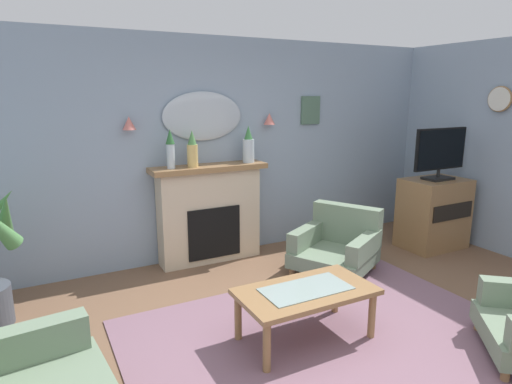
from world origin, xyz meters
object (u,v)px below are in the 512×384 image
at_px(wall_sconce_right, 269,119).
at_px(wall_clock, 500,99).
at_px(armchair_by_coffee_table, 338,244).
at_px(tv_flatscreen, 440,152).
at_px(fireplace, 210,214).
at_px(framed_picture, 310,110).
at_px(wall_sconce_left, 129,123).
at_px(coffee_table, 306,296).
at_px(mantel_vase_right, 170,148).
at_px(tv_cabinet, 433,213).
at_px(mantel_vase_left, 192,150).
at_px(wall_mirror, 203,116).
at_px(mantel_vase_centre, 248,147).

xyz_separation_m(wall_sconce_right, wall_clock, (2.40, -1.36, 0.24)).
bearing_deg(armchair_by_coffee_table, tv_flatscreen, 1.18).
distance_m(fireplace, framed_picture, 1.91).
distance_m(wall_sconce_left, wall_sconce_right, 1.70).
height_order(wall_clock, tv_flatscreen, wall_clock).
xyz_separation_m(framed_picture, tv_flatscreen, (1.24, -1.07, -0.50)).
xyz_separation_m(coffee_table, armchair_by_coffee_table, (1.12, 1.02, -0.08)).
distance_m(wall_sconce_left, tv_flatscreen, 3.75).
height_order(fireplace, tv_flatscreen, tv_flatscreen).
distance_m(mantel_vase_right, tv_cabinet, 3.44).
distance_m(mantel_vase_left, wall_mirror, 0.45).
bearing_deg(mantel_vase_left, tv_cabinet, -16.43).
height_order(mantel_vase_left, wall_sconce_left, wall_sconce_left).
bearing_deg(mantel_vase_right, wall_sconce_left, 163.30).
bearing_deg(wall_sconce_right, mantel_vase_right, -174.73).
height_order(fireplace, mantel_vase_left, mantel_vase_left).
height_order(fireplace, wall_mirror, wall_mirror).
distance_m(armchair_by_coffee_table, tv_flatscreen, 1.84).
bearing_deg(mantel_vase_right, fireplace, 3.60).
height_order(wall_clock, coffee_table, wall_clock).
bearing_deg(wall_sconce_right, framed_picture, 5.27).
distance_m(mantel_vase_left, wall_sconce_right, 1.10).
height_order(fireplace, armchair_by_coffee_table, fireplace).
bearing_deg(wall_sconce_left, armchair_by_coffee_table, -27.35).
height_order(wall_sconce_right, framed_picture, framed_picture).
height_order(mantel_vase_right, wall_clock, wall_clock).
bearing_deg(tv_cabinet, coffee_table, -158.27).
xyz_separation_m(wall_sconce_left, coffee_table, (0.89, -2.06, -1.28)).
bearing_deg(wall_sconce_right, tv_flatscreen, -28.05).
relative_size(fireplace, mantel_vase_left, 3.31).
bearing_deg(tv_flatscreen, wall_mirror, 158.90).
xyz_separation_m(mantel_vase_left, wall_clock, (3.45, -1.24, 0.55)).
distance_m(fireplace, coffee_table, 1.98).
relative_size(mantel_vase_left, mantel_vase_centre, 0.94).
bearing_deg(fireplace, armchair_by_coffee_table, -39.25).
height_order(fireplace, coffee_table, fireplace).
height_order(wall_sconce_left, tv_cabinet, wall_sconce_left).
bearing_deg(coffee_table, mantel_vase_right, 104.07).
relative_size(mantel_vase_centre, wall_clock, 1.41).
relative_size(wall_sconce_right, tv_flatscreen, 0.17).
bearing_deg(armchair_by_coffee_table, tv_cabinet, 1.93).
bearing_deg(coffee_table, tv_cabinet, 21.73).
distance_m(wall_mirror, coffee_table, 2.50).
bearing_deg(framed_picture, wall_clock, -39.13).
xyz_separation_m(mantel_vase_left, coffee_table, (0.24, -1.94, -0.96)).
xyz_separation_m(mantel_vase_right, wall_sconce_right, (1.30, 0.12, 0.27)).
bearing_deg(mantel_vase_left, wall_clock, -19.83).
relative_size(mantel_vase_centre, armchair_by_coffee_table, 0.40).
bearing_deg(mantel_vase_centre, wall_sconce_right, 18.92).
distance_m(mantel_vase_right, tv_flatscreen, 3.32).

